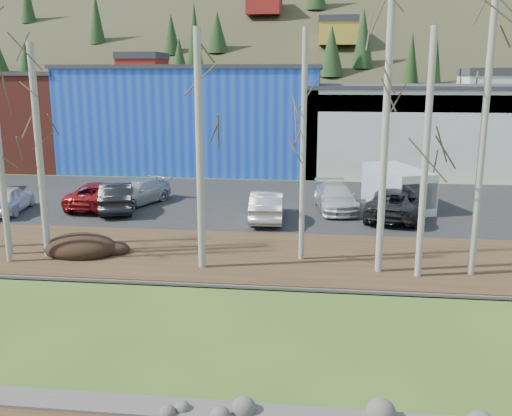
# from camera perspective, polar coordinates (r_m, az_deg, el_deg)

# --- Properties ---
(near_bank_rocks) EXTENTS (80.00, 0.80, 0.50)m
(near_bank_rocks) POSITION_cam_1_polar(r_m,az_deg,el_deg) (14.40, -12.99, -18.83)
(near_bank_rocks) COLOR #47423D
(near_bank_rocks) RESTS_ON ground
(river) EXTENTS (80.00, 8.00, 0.90)m
(river) POSITION_cam_1_polar(r_m,az_deg,el_deg) (17.83, -8.51, -12.05)
(river) COLOR black
(river) RESTS_ON ground
(far_bank_rocks) EXTENTS (80.00, 0.80, 0.46)m
(far_bank_rocks) POSITION_cam_1_polar(r_m,az_deg,el_deg) (21.50, -5.65, -7.47)
(far_bank_rocks) COLOR #47423D
(far_bank_rocks) RESTS_ON ground
(far_bank) EXTENTS (80.00, 7.00, 0.15)m
(far_bank) POSITION_cam_1_polar(r_m,az_deg,el_deg) (24.43, -4.06, -4.69)
(far_bank) COLOR #382616
(far_bank) RESTS_ON ground
(parking_lot) EXTENTS (80.00, 14.00, 0.14)m
(parking_lot) POSITION_cam_1_polar(r_m,az_deg,el_deg) (34.45, -0.81, 0.62)
(parking_lot) COLOR black
(parking_lot) RESTS_ON ground
(building_blue) EXTENTS (20.40, 12.24, 8.30)m
(building_blue) POSITION_cam_1_polar(r_m,az_deg,el_deg) (48.59, -5.74, 9.09)
(building_blue) COLOR blue
(building_blue) RESTS_ON ground
(building_white) EXTENTS (18.36, 12.24, 6.80)m
(building_white) POSITION_cam_1_polar(r_m,az_deg,el_deg) (48.09, 15.93, 7.73)
(building_white) COLOR #B8B8B4
(building_white) RESTS_ON ground
(hillside) EXTENTS (160.00, 72.00, 35.00)m
(hillside) POSITION_cam_1_polar(r_m,az_deg,el_deg) (92.97, 4.22, 19.27)
(hillside) COLOR #302E1B
(hillside) RESTS_ON ground
(dirt_mound) EXTENTS (3.18, 2.24, 0.62)m
(dirt_mound) POSITION_cam_1_polar(r_m,az_deg,el_deg) (25.37, -17.14, -3.67)
(dirt_mound) COLOR black
(dirt_mound) RESTS_ON far_bank
(birch_2) EXTENTS (0.27, 0.27, 8.65)m
(birch_2) POSITION_cam_1_polar(r_m,az_deg,el_deg) (24.70, -20.85, 5.15)
(birch_2) COLOR #BAB4A8
(birch_2) RESTS_ON far_bank
(birch_4) EXTENTS (0.28, 0.28, 9.12)m
(birch_4) POSITION_cam_1_polar(r_m,az_deg,el_deg) (21.73, -5.66, 5.58)
(birch_4) COLOR #BAB4A8
(birch_4) RESTS_ON far_bank
(birch_5) EXTENTS (0.22, 0.22, 9.18)m
(birch_5) POSITION_cam_1_polar(r_m,az_deg,el_deg) (22.70, 4.74, 6.00)
(birch_5) COLOR #BAB4A8
(birch_5) RESTS_ON far_bank
(birch_6) EXTENTS (0.27, 0.27, 10.45)m
(birch_6) POSITION_cam_1_polar(r_m,az_deg,el_deg) (21.59, 12.79, 7.05)
(birch_6) COLOR #BAB4A8
(birch_6) RESTS_ON far_bank
(birch_7) EXTENTS (0.25, 0.25, 9.05)m
(birch_7) POSITION_cam_1_polar(r_m,az_deg,el_deg) (21.50, 16.61, 4.93)
(birch_7) COLOR #BAB4A8
(birch_7) RESTS_ON far_bank
(birch_8) EXTENTS (0.25, 0.25, 10.99)m
(birch_8) POSITION_cam_1_polar(r_m,az_deg,el_deg) (22.26, 21.82, 7.31)
(birch_8) COLOR #BAB4A8
(birch_8) RESTS_ON far_bank
(car_0) EXTENTS (2.57, 4.75, 1.53)m
(car_0) POSITION_cam_1_polar(r_m,az_deg,el_deg) (34.24, -23.60, 0.85)
(car_0) COLOR white
(car_0) RESTS_ON parking_lot
(car_1) EXTENTS (3.11, 5.16, 1.61)m
(car_1) POSITION_cam_1_polar(r_m,az_deg,el_deg) (32.67, -13.75, 1.11)
(car_1) COLOR black
(car_1) RESTS_ON parking_lot
(car_2) EXTENTS (2.57, 5.28, 1.45)m
(car_2) POSITION_cam_1_polar(r_m,az_deg,el_deg) (33.89, -15.36, 1.30)
(car_2) COLOR maroon
(car_2) RESTS_ON parking_lot
(car_3) EXTENTS (3.65, 5.24, 1.41)m
(car_3) POSITION_cam_1_polar(r_m,az_deg,el_deg) (34.04, -11.87, 1.51)
(car_3) COLOR #A9AEB2
(car_3) RESTS_ON parking_lot
(car_4) EXTENTS (1.90, 4.83, 1.56)m
(car_4) POSITION_cam_1_polar(r_m,az_deg,el_deg) (29.72, 1.14, 0.27)
(car_4) COLOR #B8B8BA
(car_4) RESTS_ON parking_lot
(car_5) EXTENTS (3.86, 6.18, 1.59)m
(car_5) POSITION_cam_1_polar(r_m,az_deg,el_deg) (31.09, 13.77, 0.49)
(car_5) COLOR #232426
(car_5) RESTS_ON parking_lot
(car_6) EXTENTS (2.75, 5.29, 1.46)m
(car_6) POSITION_cam_1_polar(r_m,az_deg,el_deg) (32.21, 7.94, 1.07)
(car_6) COLOR silver
(car_6) RESTS_ON parking_lot
(van_white) EXTENTS (3.76, 5.61, 2.27)m
(van_white) POSITION_cam_1_polar(r_m,az_deg,el_deg) (33.39, 14.12, 1.92)
(van_white) COLOR white
(van_white) RESTS_ON parking_lot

